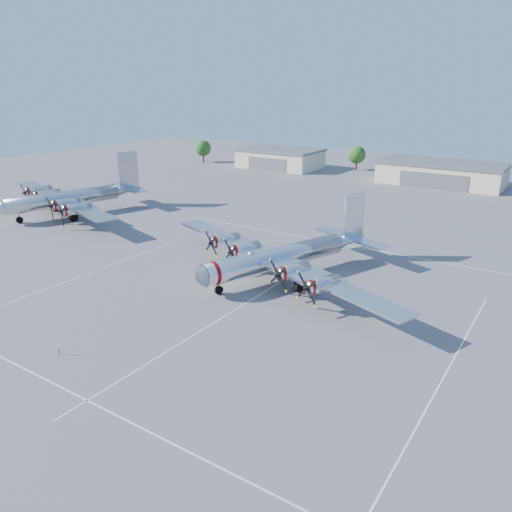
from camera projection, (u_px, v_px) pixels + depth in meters
The scene contains 9 objects.
ground at pixel (249, 302), 55.52m from camera, with size 260.00×260.00×0.00m, color #59595C.
parking_lines at pixel (240, 307), 54.14m from camera, with size 60.00×50.08×0.01m.
hangar_west at pixel (280, 158), 142.66m from camera, with size 22.60×14.60×5.40m.
hangar_center at pixel (441, 173), 119.21m from camera, with size 28.60×14.60×5.40m.
tree_far_west at pixel (203, 148), 152.07m from camera, with size 4.80×4.80×6.64m.
tree_west at pixel (357, 155), 138.08m from camera, with size 4.80×4.80×6.64m.
main_bomber_b29 at pixel (284, 276), 62.79m from camera, with size 41.14×28.14×9.10m, color silver, non-canonical shape.
bomber_west at pixel (73, 214), 92.33m from camera, with size 39.82×28.20×10.52m, color #B5B7B9, non-canonical shape.
info_placard at pixel (58, 347), 44.38m from camera, with size 0.54×0.27×1.09m.
Camera 1 is at (28.68, -41.91, 23.01)m, focal length 35.00 mm.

